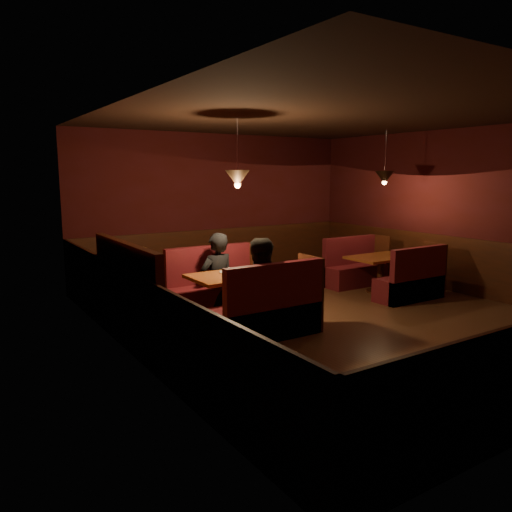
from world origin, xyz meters
TOP-DOWN VIEW (x-y plane):
  - room at (-0.28, 0.05)m, footprint 6.02×7.02m
  - main_table at (-1.29, 0.47)m, footprint 1.35×0.82m
  - main_bench_far at (-1.27, 1.23)m, footprint 1.48×0.53m
  - main_bench_near at (-1.27, -0.30)m, footprint 1.48×0.53m
  - second_table at (1.82, 0.72)m, footprint 1.17×0.75m
  - second_bench_far at (1.85, 1.42)m, footprint 1.29×0.48m
  - second_bench_near at (1.85, 0.03)m, footprint 1.29×0.48m
  - diner_a at (-1.33, 1.03)m, footprint 0.62×0.45m
  - diner_b at (-1.28, -0.17)m, footprint 0.82×0.65m

SIDE VIEW (x-z plane):
  - second_bench_far at x=1.85m, z-range -0.17..0.76m
  - second_bench_near at x=1.85m, z-range -0.17..0.76m
  - main_bench_far at x=-1.27m, z-range -0.18..0.83m
  - main_bench_near at x=-1.27m, z-range -0.18..0.83m
  - second_table at x=1.82m, z-range 0.16..0.82m
  - main_table at x=-1.29m, z-range 0.08..1.03m
  - diner_a at x=-1.33m, z-range 0.00..1.60m
  - diner_b at x=-1.28m, z-range 0.00..1.65m
  - room at x=-0.28m, z-range -0.41..2.51m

